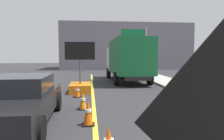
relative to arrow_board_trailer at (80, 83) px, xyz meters
The scene contains 8 objects.
arrow_board_trailer is the anchor object (origin of this frame).
box_truck 5.55m from the arrow_board_trailer, 51.64° to the left, with size 2.72×7.15×3.14m.
pickup_car 5.41m from the arrow_board_trailer, 105.94° to the right, with size 2.03×4.52×1.38m.
highway_guide_sign 12.44m from the arrow_board_trailer, 61.78° to the left, with size 2.79×0.21×5.00m.
far_building_block 22.23m from the arrow_board_trailer, 74.60° to the left, with size 18.98×8.32×6.65m, color slate.
traffic_cone_mid_lane 5.51m from the arrow_board_trailer, 85.06° to the right, with size 0.36×0.36×0.74m.
traffic_cone_far_lane 3.74m from the arrow_board_trailer, 85.89° to the right, with size 0.36×0.36×0.64m.
traffic_cone_curbside 1.44m from the arrow_board_trailer, 92.92° to the right, with size 0.36×0.36×0.60m.
Camera 1 is at (-0.12, 1.99, 1.96)m, focal length 33.23 mm.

